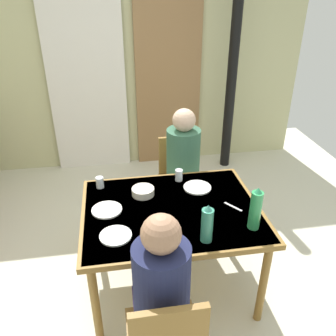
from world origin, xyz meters
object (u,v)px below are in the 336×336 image
(dining_table, at_px, (171,217))
(serving_bowl_center, at_px, (143,191))
(chair_far_diner, at_px, (180,176))
(water_bottle_green_near, at_px, (207,224))
(water_bottle_green_far, at_px, (256,209))
(person_far_diner, at_px, (184,156))
(person_near_diner, at_px, (161,283))

(dining_table, distance_m, serving_bowl_center, 0.30)
(chair_far_diner, height_order, water_bottle_green_near, water_bottle_green_near)
(serving_bowl_center, bearing_deg, water_bottle_green_near, -60.23)
(dining_table, height_order, water_bottle_green_near, water_bottle_green_near)
(water_bottle_green_near, bearing_deg, water_bottle_green_far, 12.30)
(water_bottle_green_far, bearing_deg, dining_table, 149.21)
(water_bottle_green_near, height_order, serving_bowl_center, water_bottle_green_near)
(person_far_diner, relative_size, serving_bowl_center, 4.53)
(chair_far_diner, height_order, person_near_diner, person_near_diner)
(chair_far_diner, bearing_deg, dining_table, 74.61)
(person_near_diner, bearing_deg, water_bottle_green_far, 31.89)
(chair_far_diner, distance_m, serving_bowl_center, 0.80)
(person_far_diner, bearing_deg, chair_far_diner, -90.00)
(serving_bowl_center, bearing_deg, water_bottle_green_far, -37.27)
(chair_far_diner, xyz_separation_m, person_near_diner, (-0.41, -1.56, 0.28))
(chair_far_diner, xyz_separation_m, water_bottle_green_far, (0.26, -1.15, 0.38))
(serving_bowl_center, bearing_deg, dining_table, -50.52)
(person_near_diner, relative_size, person_far_diner, 1.00)
(water_bottle_green_near, bearing_deg, dining_table, 112.92)
(water_bottle_green_near, bearing_deg, person_far_diner, 85.87)
(person_far_diner, xyz_separation_m, serving_bowl_center, (-0.41, -0.50, -0.02))
(dining_table, height_order, person_near_diner, person_near_diner)
(person_far_diner, height_order, water_bottle_green_far, person_far_diner)
(dining_table, height_order, serving_bowl_center, serving_bowl_center)
(person_near_diner, xyz_separation_m, serving_bowl_center, (-0.00, 0.93, -0.02))
(dining_table, distance_m, person_far_diner, 0.76)
(chair_far_diner, bearing_deg, water_bottle_green_near, 86.33)
(person_near_diner, bearing_deg, serving_bowl_center, 90.05)
(person_far_diner, relative_size, water_bottle_green_far, 2.52)
(water_bottle_green_near, xyz_separation_m, water_bottle_green_far, (0.34, 0.07, 0.02))
(person_near_diner, bearing_deg, dining_table, 75.91)
(dining_table, xyz_separation_m, person_far_diner, (0.23, 0.71, 0.12))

